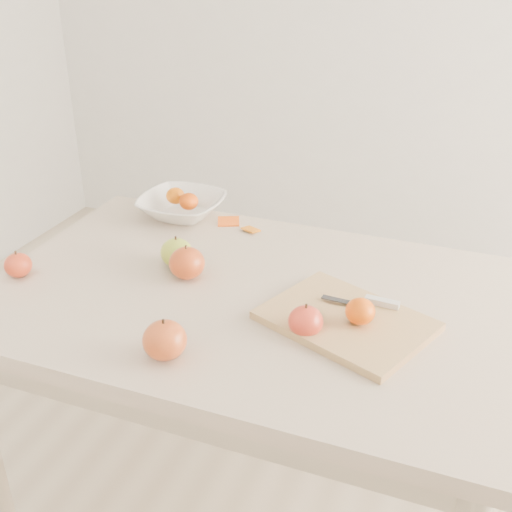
% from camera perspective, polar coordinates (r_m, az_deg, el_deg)
% --- Properties ---
extents(table, '(1.20, 0.80, 0.75)m').
position_cam_1_polar(table, '(1.52, -0.68, -6.45)').
color(table, '#C6B196').
rests_on(table, ground).
extents(cutting_board, '(0.40, 0.35, 0.02)m').
position_cam_1_polar(cutting_board, '(1.37, 8.00, -5.72)').
color(cutting_board, tan).
rests_on(cutting_board, table).
extents(board_tangerine, '(0.06, 0.06, 0.05)m').
position_cam_1_polar(board_tangerine, '(1.34, 9.25, -4.88)').
color(board_tangerine, orange).
rests_on(board_tangerine, cutting_board).
extents(fruit_bowl, '(0.24, 0.24, 0.06)m').
position_cam_1_polar(fruit_bowl, '(1.86, -6.59, 4.43)').
color(fruit_bowl, white).
rests_on(fruit_bowl, table).
extents(bowl_tangerine_near, '(0.05, 0.05, 0.05)m').
position_cam_1_polar(bowl_tangerine_near, '(1.87, -7.18, 5.35)').
color(bowl_tangerine_near, orange).
rests_on(bowl_tangerine_near, fruit_bowl).
extents(bowl_tangerine_far, '(0.05, 0.05, 0.05)m').
position_cam_1_polar(bowl_tangerine_far, '(1.83, -6.01, 4.86)').
color(bowl_tangerine_far, '#D05107').
rests_on(bowl_tangerine_far, fruit_bowl).
extents(orange_peel_a, '(0.07, 0.07, 0.01)m').
position_cam_1_polar(orange_peel_a, '(1.81, -2.45, 2.96)').
color(orange_peel_a, '#EC5910').
rests_on(orange_peel_a, table).
extents(orange_peel_b, '(0.06, 0.05, 0.01)m').
position_cam_1_polar(orange_peel_b, '(1.76, -0.47, 2.30)').
color(orange_peel_b, orange).
rests_on(orange_peel_b, table).
extents(paring_knife, '(0.17, 0.05, 0.01)m').
position_cam_1_polar(paring_knife, '(1.41, 10.58, -4.05)').
color(paring_knife, silver).
rests_on(paring_knife, cutting_board).
extents(apple_green, '(0.08, 0.08, 0.07)m').
position_cam_1_polar(apple_green, '(1.58, -7.08, 0.31)').
color(apple_green, olive).
rests_on(apple_green, table).
extents(apple_red_d, '(0.07, 0.07, 0.06)m').
position_cam_1_polar(apple_red_d, '(1.63, -20.39, -0.76)').
color(apple_red_d, maroon).
rests_on(apple_red_d, table).
extents(apple_red_b, '(0.09, 0.09, 0.08)m').
position_cam_1_polar(apple_red_b, '(1.52, -6.16, -0.63)').
color(apple_red_b, maroon).
rests_on(apple_red_b, table).
extents(apple_red_e, '(0.07, 0.07, 0.07)m').
position_cam_1_polar(apple_red_e, '(1.31, 4.43, -5.81)').
color(apple_red_e, '#A20817').
rests_on(apple_red_e, table).
extents(apple_red_c, '(0.09, 0.09, 0.08)m').
position_cam_1_polar(apple_red_c, '(1.26, -8.12, -7.41)').
color(apple_red_c, maroon).
rests_on(apple_red_c, table).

